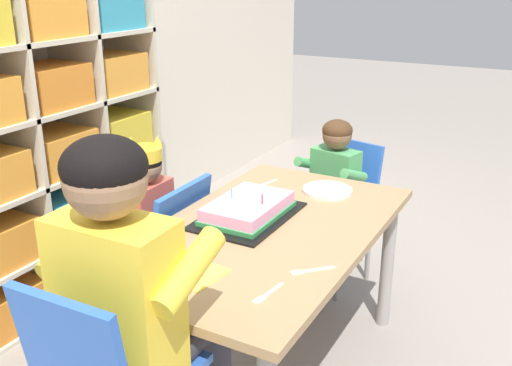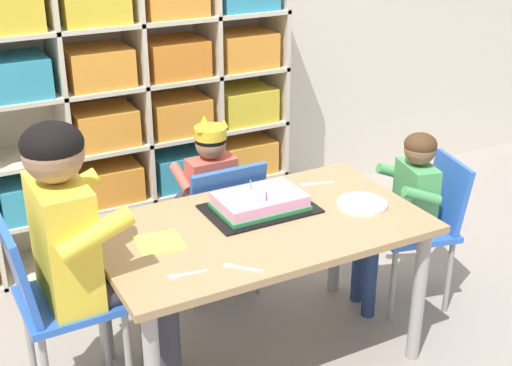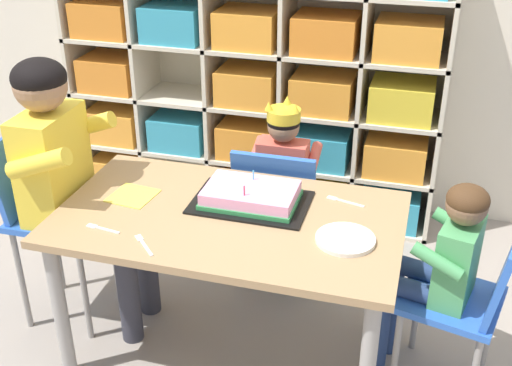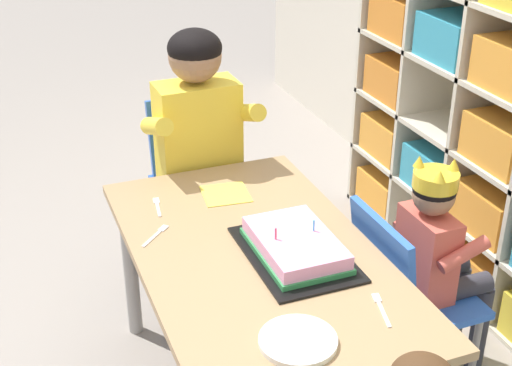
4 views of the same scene
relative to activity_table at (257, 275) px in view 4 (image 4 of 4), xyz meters
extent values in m
cube|color=beige|center=(-1.19, 1.13, 0.20)|extent=(0.02, 0.33, 1.46)
cube|color=beige|center=(-0.82, 1.13, 0.20)|extent=(0.02, 0.33, 1.46)
cube|color=beige|center=(-0.44, 1.13, 0.20)|extent=(0.02, 0.33, 1.46)
cube|color=beige|center=(-0.25, 1.13, -0.51)|extent=(1.89, 0.33, 0.02)
cube|color=beige|center=(-0.25, 1.13, -0.23)|extent=(1.89, 0.33, 0.02)
cube|color=orange|center=(-1.00, 1.11, -0.42)|extent=(0.29, 0.26, 0.17)
cube|color=orange|center=(-0.25, 1.11, -0.42)|extent=(0.29, 0.26, 0.17)
cube|color=orange|center=(-1.00, 1.11, -0.13)|extent=(0.29, 0.26, 0.17)
cube|color=teal|center=(-0.63, 1.11, -0.13)|extent=(0.29, 0.26, 0.17)
cube|color=orange|center=(-0.25, 1.11, -0.13)|extent=(0.29, 0.26, 0.17)
cube|color=orange|center=(-1.00, 1.11, 0.16)|extent=(0.29, 0.26, 0.17)
cube|color=orange|center=(-1.00, 1.11, 0.44)|extent=(0.29, 0.26, 0.17)
cube|color=teal|center=(-0.63, 1.11, 0.44)|extent=(0.29, 0.26, 0.17)
cube|color=#A37F56|center=(0.00, 0.00, 0.06)|extent=(1.20, 0.69, 0.03)
cylinder|color=#9E9993|center=(-0.54, -0.28, -0.24)|extent=(0.05, 0.05, 0.57)
cylinder|color=#9E9993|center=(-0.54, 0.28, -0.24)|extent=(0.05, 0.05, 0.57)
cube|color=blue|center=(0.06, 0.55, -0.18)|extent=(0.38, 0.33, 0.03)
cube|color=blue|center=(0.06, 0.40, -0.01)|extent=(0.34, 0.07, 0.31)
cylinder|color=gray|center=(0.21, 0.68, -0.36)|extent=(0.02, 0.02, 0.33)
cylinder|color=gray|center=(-0.10, 0.68, -0.36)|extent=(0.02, 0.02, 0.33)
cylinder|color=gray|center=(-0.10, 0.42, -0.36)|extent=(0.02, 0.02, 0.33)
cube|color=#D15647|center=(0.06, 0.56, -0.02)|extent=(0.21, 0.11, 0.29)
sphere|color=#997051|center=(0.06, 0.56, 0.19)|extent=(0.13, 0.13, 0.13)
ellipsoid|color=black|center=(0.06, 0.56, 0.21)|extent=(0.14, 0.14, 0.10)
cylinder|color=yellow|center=(0.06, 0.56, 0.24)|extent=(0.14, 0.14, 0.05)
cone|color=yellow|center=(0.06, 0.62, 0.29)|extent=(0.04, 0.04, 0.04)
cone|color=yellow|center=(0.11, 0.53, 0.29)|extent=(0.04, 0.04, 0.04)
cone|color=yellow|center=(0.00, 0.53, 0.29)|extent=(0.04, 0.04, 0.04)
cylinder|color=#33333D|center=(0.12, 0.66, -0.14)|extent=(0.07, 0.21, 0.07)
cylinder|color=#33333D|center=(-0.01, 0.66, -0.14)|extent=(0.07, 0.21, 0.07)
cylinder|color=#33333D|center=(0.12, 0.77, -0.35)|extent=(0.06, 0.06, 0.35)
cylinder|color=#33333D|center=(-0.01, 0.77, -0.35)|extent=(0.06, 0.06, 0.35)
cylinder|color=#D15647|center=(0.18, 0.60, 0.04)|extent=(0.05, 0.17, 0.10)
cylinder|color=#D15647|center=(-0.07, 0.60, 0.04)|extent=(0.05, 0.17, 0.10)
cube|color=blue|center=(-0.70, 0.04, -0.06)|extent=(0.34, 0.33, 0.03)
cube|color=blue|center=(-0.86, 0.03, 0.11)|extent=(0.07, 0.30, 0.31)
cylinder|color=gray|center=(-0.56, -0.09, -0.30)|extent=(0.02, 0.02, 0.46)
cylinder|color=gray|center=(-0.57, 0.17, -0.30)|extent=(0.02, 0.02, 0.46)
cylinder|color=gray|center=(-0.83, -0.10, -0.30)|extent=(0.02, 0.02, 0.46)
cylinder|color=gray|center=(-0.84, 0.17, -0.30)|extent=(0.02, 0.02, 0.46)
cube|color=yellow|center=(-0.70, 0.04, 0.16)|extent=(0.17, 0.30, 0.42)
sphere|color=#997051|center=(-0.70, 0.04, 0.47)|extent=(0.19, 0.19, 0.19)
ellipsoid|color=black|center=(-0.70, 0.04, 0.50)|extent=(0.19, 0.19, 0.14)
cylinder|color=#33333D|center=(-0.55, -0.05, -0.02)|extent=(0.30, 0.11, 0.10)
cylinder|color=#33333D|center=(-0.55, 0.13, -0.02)|extent=(0.30, 0.11, 0.10)
cylinder|color=#33333D|center=(-0.40, -0.05, -0.29)|extent=(0.08, 0.08, 0.48)
cylinder|color=#33333D|center=(-0.40, 0.13, -0.29)|extent=(0.08, 0.08, 0.48)
cylinder|color=yellow|center=(-0.64, -0.13, 0.25)|extent=(0.25, 0.07, 0.14)
cylinder|color=yellow|center=(-0.64, 0.21, 0.25)|extent=(0.25, 0.07, 0.14)
cube|color=black|center=(0.05, 0.10, 0.08)|extent=(0.41, 0.28, 0.01)
cube|color=#EF9EC6|center=(0.05, 0.10, 0.11)|extent=(0.32, 0.21, 0.06)
cube|color=#338E4C|center=(0.05, 0.10, 0.09)|extent=(0.33, 0.22, 0.02)
cylinder|color=#E54C66|center=(0.04, 0.04, 0.16)|extent=(0.01, 0.01, 0.04)
cylinder|color=#4CB2E5|center=(0.04, 0.16, 0.16)|extent=(0.01, 0.01, 0.04)
cylinder|color=white|center=(0.41, -0.05, 0.09)|extent=(0.19, 0.19, 0.01)
cube|color=#F4DB4C|center=(-0.38, 0.03, 0.08)|extent=(0.17, 0.17, 0.00)
cube|color=white|center=(0.39, 0.20, 0.08)|extent=(0.10, 0.04, 0.00)
cube|color=white|center=(0.32, 0.22, 0.08)|extent=(0.04, 0.03, 0.00)
cube|color=white|center=(-0.36, -0.21, 0.08)|extent=(0.09, 0.02, 0.00)
cube|color=white|center=(-0.42, -0.20, 0.08)|extent=(0.04, 0.02, 0.00)
cube|color=white|center=(-0.19, -0.27, 0.08)|extent=(0.08, 0.08, 0.00)
cube|color=white|center=(-0.24, -0.22, 0.08)|extent=(0.04, 0.04, 0.00)
camera|label=1|loc=(-1.60, -0.83, 0.90)|focal=40.81mm
camera|label=2|loc=(-1.07, -1.97, 1.23)|focal=48.31mm
camera|label=3|loc=(0.62, -1.82, 1.22)|focal=45.23mm
camera|label=4|loc=(1.67, -0.65, 1.23)|focal=50.75mm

